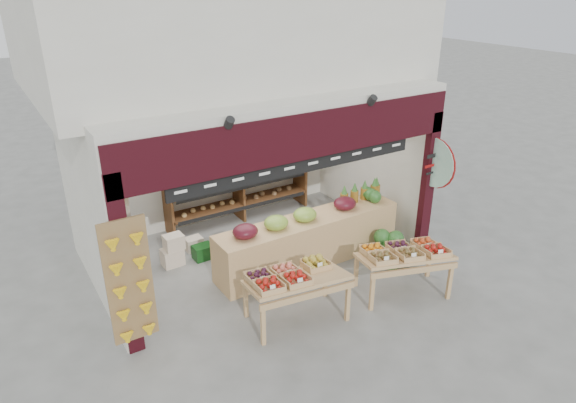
# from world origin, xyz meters

# --- Properties ---
(ground) EXTENTS (60.00, 60.00, 0.00)m
(ground) POSITION_xyz_m (0.00, 0.00, 0.00)
(ground) COLOR slate
(ground) RESTS_ON ground
(shop_structure) EXTENTS (6.36, 5.12, 5.40)m
(shop_structure) POSITION_xyz_m (0.00, 1.61, 3.92)
(shop_structure) COLOR silver
(shop_structure) RESTS_ON ground
(banana_board) EXTENTS (0.60, 0.15, 1.80)m
(banana_board) POSITION_xyz_m (-2.73, -1.17, 1.12)
(banana_board) COLOR olive
(banana_board) RESTS_ON ground
(gift_sign) EXTENTS (0.04, 0.93, 0.92)m
(gift_sign) POSITION_xyz_m (2.75, -1.15, 1.75)
(gift_sign) COLOR #ACD9BD
(gift_sign) RESTS_ON ground
(back_shelving) EXTENTS (3.14, 0.51, 1.93)m
(back_shelving) POSITION_xyz_m (0.41, 1.94, 1.22)
(back_shelving) COLOR brown
(back_shelving) RESTS_ON ground
(refrigerator) EXTENTS (0.86, 0.86, 1.84)m
(refrigerator) POSITION_xyz_m (-2.40, 1.78, 0.92)
(refrigerator) COLOR silver
(refrigerator) RESTS_ON ground
(cardboard_stack) EXTENTS (0.93, 0.67, 0.58)m
(cardboard_stack) POSITION_xyz_m (-1.25, 0.89, 0.21)
(cardboard_stack) COLOR silver
(cardboard_stack) RESTS_ON ground
(mid_counter) EXTENTS (3.53, 0.72, 1.10)m
(mid_counter) POSITION_xyz_m (0.62, -0.37, 0.48)
(mid_counter) COLOR tan
(mid_counter) RESTS_ON ground
(display_table_left) EXTENTS (1.58, 1.02, 0.96)m
(display_table_left) POSITION_xyz_m (-0.57, -1.61, 0.73)
(display_table_left) COLOR tan
(display_table_left) RESTS_ON ground
(display_table_right) EXTENTS (1.62, 1.22, 0.94)m
(display_table_right) POSITION_xyz_m (1.37, -1.97, 0.73)
(display_table_right) COLOR tan
(display_table_right) RESTS_ON ground
(watermelon_pile) EXTENTS (0.81, 0.76, 0.58)m
(watermelon_pile) POSITION_xyz_m (1.96, -1.15, 0.21)
(watermelon_pile) COLOR #1D4C19
(watermelon_pile) RESTS_ON ground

